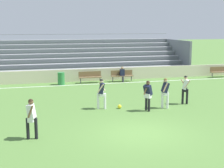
% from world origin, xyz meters
% --- Properties ---
extents(ground_plane, '(160.00, 160.00, 0.00)m').
position_xyz_m(ground_plane, '(0.00, 0.00, 0.00)').
color(ground_plane, '#517A38').
extents(field_line_sideline, '(44.00, 0.12, 0.01)m').
position_xyz_m(field_line_sideline, '(0.00, 11.97, 0.00)').
color(field_line_sideline, white).
rests_on(field_line_sideline, ground).
extents(sideline_wall, '(48.00, 0.16, 1.00)m').
position_xyz_m(sideline_wall, '(0.00, 13.53, 0.50)').
color(sideline_wall, beige).
rests_on(sideline_wall, ground).
extents(bleacher_stand, '(27.18, 5.83, 3.64)m').
position_xyz_m(bleacher_stand, '(-3.62, 17.29, 1.61)').
color(bleacher_stand, '#B2B2B7').
rests_on(bleacher_stand, ground).
extents(bench_near_bin, '(1.80, 0.40, 0.90)m').
position_xyz_m(bench_near_bin, '(11.80, 12.64, 0.55)').
color(bench_near_bin, brown).
rests_on(bench_near_bin, ground).
extents(bench_far_right, '(1.80, 0.40, 0.90)m').
position_xyz_m(bench_far_right, '(2.85, 12.64, 0.55)').
color(bench_far_right, brown).
rests_on(bench_far_right, ground).
extents(bench_near_wall_gap, '(1.80, 0.40, 0.90)m').
position_xyz_m(bench_near_wall_gap, '(0.24, 12.64, 0.55)').
color(bench_near_wall_gap, brown).
rests_on(bench_near_wall_gap, ground).
extents(trash_bin, '(0.53, 0.53, 0.95)m').
position_xyz_m(trash_bin, '(-2.06, 12.36, 0.47)').
color(trash_bin, '#2D7F3D').
rests_on(trash_bin, ground).
extents(spectator_seated, '(0.36, 0.42, 1.21)m').
position_xyz_m(spectator_seated, '(2.85, 12.52, 0.70)').
color(spectator_seated, '#2D2D38').
rests_on(spectator_seated, ground).
extents(player_dark_on_ball, '(0.54, 0.52, 1.66)m').
position_xyz_m(player_dark_on_ball, '(-0.70, 4.42, 0.98)').
color(player_dark_on_ball, white).
rests_on(player_dark_on_ball, ground).
extents(player_dark_overlapping, '(0.65, 0.54, 1.64)m').
position_xyz_m(player_dark_overlapping, '(1.58, 3.39, 0.97)').
color(player_dark_overlapping, black).
rests_on(player_dark_overlapping, ground).
extents(player_white_deep_cover, '(0.49, 0.61, 1.67)m').
position_xyz_m(player_white_deep_cover, '(4.21, 4.29, 0.99)').
color(player_white_deep_cover, black).
rests_on(player_white_deep_cover, ground).
extents(player_dark_wide_right, '(0.45, 0.44, 1.67)m').
position_xyz_m(player_dark_wide_right, '(2.71, 3.70, 1.00)').
color(player_dark_wide_right, white).
rests_on(player_dark_wide_right, ground).
extents(player_white_dropping_back, '(0.45, 0.57, 1.66)m').
position_xyz_m(player_white_dropping_back, '(-4.47, 0.43, 0.99)').
color(player_white_dropping_back, black).
rests_on(player_white_dropping_back, ground).
extents(soccer_ball, '(0.22, 0.22, 0.22)m').
position_xyz_m(soccer_ball, '(0.27, 4.25, 0.11)').
color(soccer_ball, yellow).
rests_on(soccer_ball, ground).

